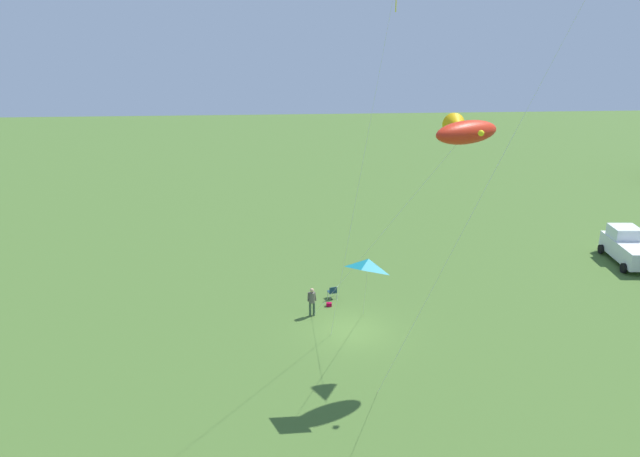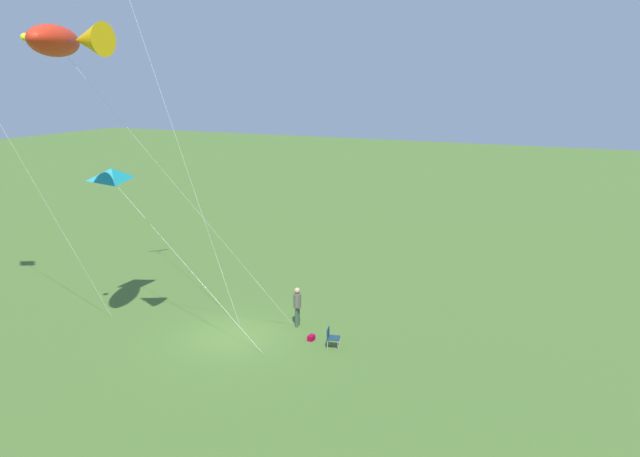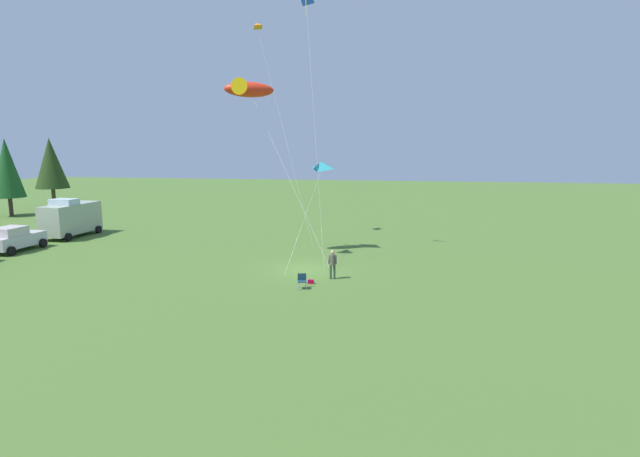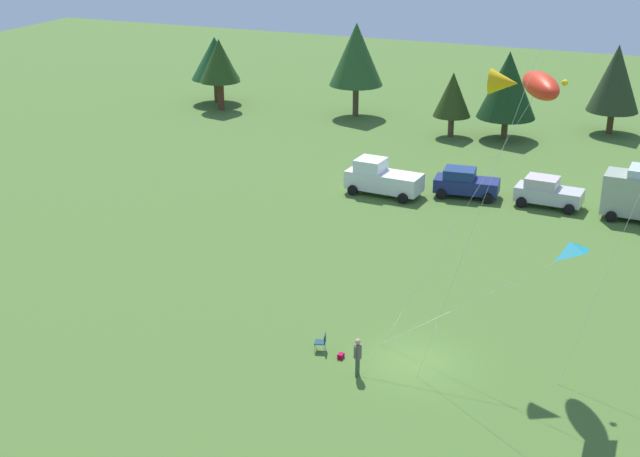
% 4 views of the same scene
% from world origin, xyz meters
% --- Properties ---
extents(ground_plane, '(160.00, 160.00, 0.00)m').
position_xyz_m(ground_plane, '(0.00, 0.00, 0.00)').
color(ground_plane, '#46672A').
extents(person_kite_flyer, '(0.38, 0.55, 1.74)m').
position_xyz_m(person_kite_flyer, '(-1.96, -2.07, 1.02)').
color(person_kite_flyer, '#364C37').
rests_on(person_kite_flyer, ground).
extents(folding_chair, '(0.59, 0.59, 0.82)m').
position_xyz_m(folding_chair, '(-4.16, -0.68, 0.49)').
color(folding_chair, '#18354A').
rests_on(folding_chair, ground).
extents(backpack_on_grass, '(0.23, 0.33, 0.22)m').
position_xyz_m(backpack_on_grass, '(-3.14, -0.98, 0.11)').
color(backpack_on_grass, '#A0052C').
rests_on(backpack_on_grass, ground).
extents(car_silver_compact, '(4.30, 2.41, 1.89)m').
position_xyz_m(car_silver_compact, '(1.91, 22.42, 0.95)').
color(car_silver_compact, '#BBBCBE').
rests_on(car_silver_compact, ground).
extents(van_motorhome_grey, '(5.50, 2.82, 3.34)m').
position_xyz_m(van_motorhome_grey, '(8.02, 22.13, 1.64)').
color(van_motorhome_grey, '#9CA792').
rests_on(van_motorhome_grey, ground).
extents(kite_large_fish, '(6.61, 8.46, 12.14)m').
position_xyz_m(kite_large_fish, '(3.20, 4.52, 11.59)').
color(kite_large_fish, red).
rests_on(kite_large_fish, ground).
extents(kite_delta_teal, '(8.71, 1.93, 6.78)m').
position_xyz_m(kite_delta_teal, '(5.91, -0.09, 6.35)').
color(kite_delta_teal, teal).
rests_on(kite_delta_teal, ground).
extents(kite_delta_orange, '(5.07, 5.92, 17.63)m').
position_xyz_m(kite_delta_orange, '(10.51, 5.91, 17.25)').
color(kite_delta_orange, orange).
rests_on(kite_delta_orange, ground).
extents(kite_diamond_blue, '(5.30, 2.67, 18.39)m').
position_xyz_m(kite_diamond_blue, '(5.01, 0.77, 17.29)').
color(kite_diamond_blue, blue).
rests_on(kite_diamond_blue, ground).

